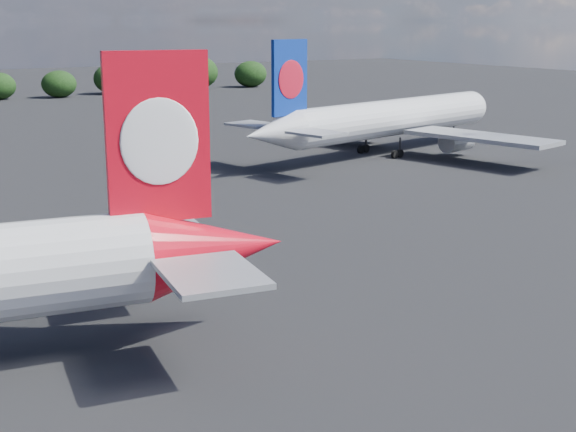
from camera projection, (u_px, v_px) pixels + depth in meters
china_southern_airliner at (385, 120)px, 113.95m from camera, size 50.19×48.03×16.52m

